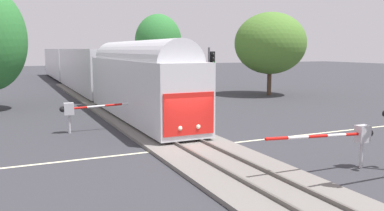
{
  "coord_description": "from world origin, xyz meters",
  "views": [
    {
      "loc": [
        -8.15,
        -18.04,
        4.9
      ],
      "look_at": [
        0.48,
        0.84,
        2.0
      ],
      "focal_mm": 37.78,
      "sensor_mm": 36.0,
      "label": 1
    }
  ],
  "objects_px": {
    "commuter_train": "(84,68)",
    "elm_centre_background": "(158,41)",
    "maple_right_background": "(270,43)",
    "crossing_gate_near": "(353,136)",
    "crossing_gate_far": "(80,109)",
    "traffic_signal_far_side": "(211,70)"
  },
  "relations": [
    {
      "from": "crossing_gate_near",
      "to": "crossing_gate_far",
      "type": "height_order",
      "value": "same"
    },
    {
      "from": "commuter_train",
      "to": "traffic_signal_far_side",
      "type": "height_order",
      "value": "commuter_train"
    },
    {
      "from": "maple_right_background",
      "to": "elm_centre_background",
      "type": "relative_size",
      "value": 1.01
    },
    {
      "from": "crossing_gate_far",
      "to": "maple_right_background",
      "type": "height_order",
      "value": "maple_right_background"
    },
    {
      "from": "crossing_gate_near",
      "to": "elm_centre_background",
      "type": "relative_size",
      "value": 0.62
    },
    {
      "from": "crossing_gate_far",
      "to": "crossing_gate_near",
      "type": "bearing_deg",
      "value": -54.21
    },
    {
      "from": "crossing_gate_near",
      "to": "elm_centre_background",
      "type": "bearing_deg",
      "value": 85.05
    },
    {
      "from": "traffic_signal_far_side",
      "to": "elm_centre_background",
      "type": "bearing_deg",
      "value": 85.09
    },
    {
      "from": "traffic_signal_far_side",
      "to": "maple_right_background",
      "type": "distance_m",
      "value": 14.6
    },
    {
      "from": "crossing_gate_far",
      "to": "elm_centre_background",
      "type": "height_order",
      "value": "elm_centre_background"
    },
    {
      "from": "crossing_gate_near",
      "to": "maple_right_background",
      "type": "height_order",
      "value": "maple_right_background"
    },
    {
      "from": "commuter_train",
      "to": "traffic_signal_far_side",
      "type": "distance_m",
      "value": 21.76
    },
    {
      "from": "traffic_signal_far_side",
      "to": "maple_right_background",
      "type": "xyz_separation_m",
      "value": [
        11.53,
        8.69,
        2.14
      ]
    },
    {
      "from": "commuter_train",
      "to": "crossing_gate_far",
      "type": "distance_m",
      "value": 24.37
    },
    {
      "from": "crossing_gate_far",
      "to": "traffic_signal_far_side",
      "type": "distance_m",
      "value": 10.79
    },
    {
      "from": "commuter_train",
      "to": "elm_centre_background",
      "type": "relative_size",
      "value": 7.33
    },
    {
      "from": "commuter_train",
      "to": "elm_centre_background",
      "type": "height_order",
      "value": "elm_centre_background"
    },
    {
      "from": "commuter_train",
      "to": "maple_right_background",
      "type": "distance_m",
      "value": 21.42
    },
    {
      "from": "traffic_signal_far_side",
      "to": "maple_right_background",
      "type": "height_order",
      "value": "maple_right_background"
    },
    {
      "from": "crossing_gate_far",
      "to": "elm_centre_background",
      "type": "xyz_separation_m",
      "value": [
        11.48,
        18.13,
        4.33
      ]
    },
    {
      "from": "elm_centre_background",
      "to": "maple_right_background",
      "type": "bearing_deg",
      "value": -32.24
    },
    {
      "from": "crossing_gate_far",
      "to": "traffic_signal_far_side",
      "type": "bearing_deg",
      "value": 16.33
    }
  ]
}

